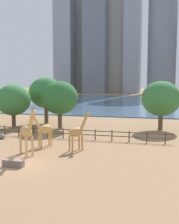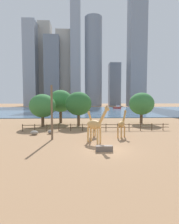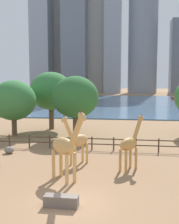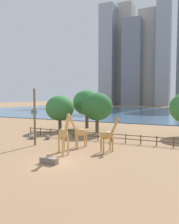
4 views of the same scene
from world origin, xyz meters
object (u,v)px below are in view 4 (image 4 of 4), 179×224
Objects in this scene: boulder_by_pole at (32,137)px; tree_left_large at (87,103)px; boulder_near_fence at (48,137)px; boat_sailboat at (34,111)px; giraffe_companion at (80,132)px; giraffe_young at (108,135)px; utility_pole at (35,117)px; giraffe_tall at (64,133)px; tree_center_broad at (60,108)px; feeding_trough at (49,161)px; boat_ferry at (106,106)px; tree_right_tall at (97,107)px.

tree_left_large is (2.55, 14.30, 4.91)m from boulder_by_pole.
boulder_near_fence is 59.45m from boat_sailboat.
giraffe_young is at bearing 117.10° from giraffe_companion.
tree_left_large is (-0.79, 17.75, 1.50)m from utility_pole.
tree_center_broad is (-9.66, 14.39, 1.97)m from giraffe_tall.
feeding_trough is (-3.52, -6.84, -1.65)m from giraffe_young.
boat_ferry is at bearing 107.57° from feeding_trough.
giraffe_tall is at bearing -20.92° from utility_pole.
utility_pole is at bearing 129.90° from giraffe_young.
boulder_by_pole is at bearing -86.71° from tree_center_broad.
boat_ferry reaches higher than giraffe_tall.
boat_sailboat is at bearing 128.74° from boulder_by_pole.
giraffe_companion is at bearing -67.52° from tree_left_large.
boat_sailboat is (-45.71, 51.23, -1.49)m from giraffe_tall.
boulder_by_pole is 12.45m from tree_right_tall.
giraffe_tall reaches higher than boulder_by_pole.
feeding_trough is 0.23× the size of tree_left_large.
tree_center_broad is 7.43m from tree_right_tall.
feeding_trough is 0.27× the size of tree_center_broad.
boat_sailboat is (-38.97, 44.89, 0.52)m from boulder_near_fence.
feeding_trough is at bearing -60.45° from tree_center_broad.
tree_left_large reaches higher than boat_ferry.
utility_pole reaches higher than tree_center_broad.
tree_left_large is 1.87× the size of boat_sailboat.
boat_sailboat reaches higher than feeding_trough.
tree_left_large is at bearing 116.18° from boat_ferry.
boulder_near_fence is (-6.83, 2.55, -1.61)m from giraffe_companion.
tree_right_tall is (-2.90, 18.84, 4.41)m from feeding_trough.
giraffe_tall reaches higher than giraffe_young.
boat_ferry is (-34.21, 108.06, 1.08)m from feeding_trough.
giraffe_young is at bearing -11.02° from boulder_by_pole.
giraffe_companion is 0.61× the size of tree_center_broad.
boat_ferry is at bearing 103.91° from boulder_by_pole.
giraffe_tall is at bearing -43.26° from boulder_near_fence.
giraffe_young is 13.89m from tree_right_tall.
utility_pole reaches higher than boat_ferry.
tree_right_tall is 0.88× the size of boat_ferry.
giraffe_tall is at bearing 161.60° from giraffe_young.
boulder_near_fence is 101.58m from boat_ferry.
boat_sailboat is (-39.90, 49.01, -2.91)m from utility_pole.
giraffe_young is 0.52× the size of tree_left_large.
giraffe_tall is 3.90× the size of boulder_by_pole.
giraffe_companion is 65.95m from boat_sailboat.
giraffe_tall is at bearing -56.13° from tree_center_broad.
utility_pole is 6.00× the size of boulder_by_pole.
boulder_by_pole is (-3.34, 3.45, -3.40)m from utility_pole.
feeding_trough is 19.57m from tree_right_tall.
boat_sailboat is (-43.44, 36.15, -3.87)m from tree_right_tall.
boat_sailboat is at bearing 129.15° from utility_pole.
tree_left_large reaches higher than giraffe_young.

